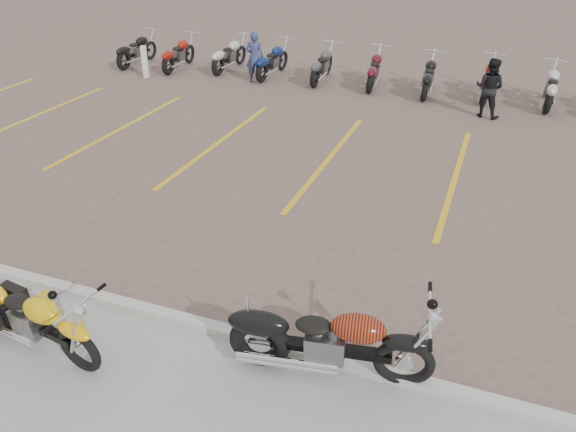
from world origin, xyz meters
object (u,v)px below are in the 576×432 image
person_b (489,88)px  bollard (145,62)px  flame_cruiser (325,341)px  person_a (255,57)px  yellow_cruiser (32,319)px

person_b → bollard: bearing=15.5°
flame_cruiser → bollard: (-9.41, 10.43, 0.01)m
person_a → flame_cruiser: bearing=102.8°
yellow_cruiser → bollard: (-5.94, 11.30, 0.06)m
yellow_cruiser → person_b: (4.55, 11.23, 0.32)m
person_a → person_b: bearing=158.4°
bollard → person_b: bearing=-0.4°
person_b → bollard: 10.50m
bollard → yellow_cruiser: bearing=-62.2°
yellow_cruiser → person_b: size_ratio=1.41×
flame_cruiser → person_b: (1.08, 10.36, 0.28)m
yellow_cruiser → person_b: person_b is taller
flame_cruiser → person_b: size_ratio=1.56×
person_b → yellow_cruiser: bearing=83.8°
yellow_cruiser → person_b: 12.12m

